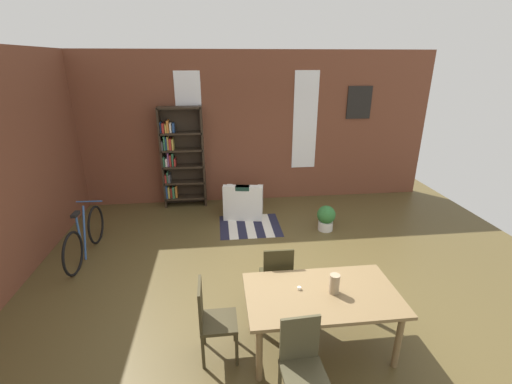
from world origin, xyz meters
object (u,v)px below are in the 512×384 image
Objects in this scene: potted_plant_by_shelf at (326,217)px; vase_on_table at (334,284)px; dining_chair_near_left at (302,364)px; dining_chair_far_left at (277,275)px; armchair_white at (244,202)px; dining_table at (322,299)px; bookshelf_tall at (180,157)px; bicycle_second at (85,237)px; dining_chair_head_left at (212,318)px.

vase_on_table is at bearing -106.20° from potted_plant_by_shelf.
dining_chair_near_left is 1.42m from dining_chair_far_left.
armchair_white is at bearing 100.38° from vase_on_table.
bookshelf_tall is at bearing 113.05° from dining_table.
potted_plant_by_shelf is at bearing 71.44° from dining_table.
vase_on_table reaches higher than dining_chair_far_left.
dining_chair_far_left is 3.10m from armchair_white.
vase_on_table is 0.13× the size of bicycle_second.
dining_chair_far_left is at bearing 125.76° from vase_on_table.
dining_table is at bearing 61.58° from dining_chair_near_left.
armchair_white is 1.82× the size of potted_plant_by_shelf.
armchair_white is (-0.57, 3.80, -0.37)m from dining_table.
bookshelf_tall reaches higher than dining_chair_near_left.
vase_on_table reaches higher than bicycle_second.
potted_plant_by_shelf is at bearing 73.80° from vase_on_table.
armchair_white is (0.65, 3.80, -0.23)m from dining_chair_head_left.
dining_chair_head_left is at bearing -139.67° from dining_chair_far_left.
dining_table is 0.82m from dining_chair_near_left.
bicycle_second is at bearing -153.51° from armchair_white.
dining_table is at bearing 0.03° from dining_chair_head_left.
dining_chair_near_left is at bearing -90.14° from dining_chair_far_left.
dining_chair_head_left is (-0.83, 0.71, 0.00)m from dining_chair_near_left.
bookshelf_tall is at bearing 106.38° from dining_chair_near_left.
dining_chair_far_left is 1.10m from dining_chair_head_left.
dining_chair_far_left is 0.55× the size of bicycle_second.
bicycle_second is (-2.97, 3.12, -0.16)m from dining_chair_near_left.
armchair_white is 3.12m from bicycle_second.
dining_table reaches higher than potted_plant_by_shelf.
dining_chair_head_left is 0.55× the size of bicycle_second.
vase_on_table reaches higher than armchair_white.
dining_table is at bearing -66.95° from bookshelf_tall.
vase_on_table is 0.24× the size of dining_chair_near_left.
bookshelf_tall is 1.30× the size of bicycle_second.
armchair_white is 1.79m from potted_plant_by_shelf.
vase_on_table is 0.24× the size of dining_chair_head_left.
potted_plant_by_shelf is (0.84, 2.88, -0.58)m from vase_on_table.
bookshelf_tall is at bearing 98.83° from dining_chair_head_left.
dining_chair_far_left is 4.14m from bookshelf_tall.
dining_table is 4.14m from bicycle_second.
potted_plant_by_shelf is (0.97, 2.88, -0.38)m from dining_table.
dining_chair_head_left is 0.43× the size of bookshelf_tall.
dining_chair_far_left is at bearing -86.59° from armchair_white.
potted_plant_by_shelf is at bearing 52.83° from dining_chair_head_left.
bicycle_second is (-2.97, 1.70, -0.16)m from dining_chair_far_left.
armchair_white is 0.54× the size of bicycle_second.
armchair_white is at bearing 98.46° from dining_table.
dining_chair_near_left is at bearing -73.62° from bookshelf_tall.
armchair_white is at bearing -27.69° from bookshelf_tall.
vase_on_table is 0.25× the size of armchair_white.
dining_chair_head_left is at bearing -179.97° from dining_table.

